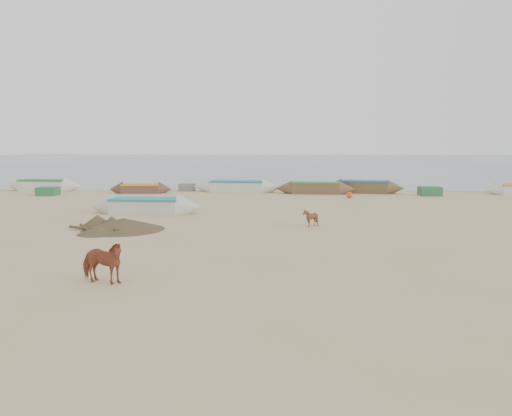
% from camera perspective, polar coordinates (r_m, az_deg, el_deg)
% --- Properties ---
extents(ground, '(140.00, 140.00, 0.00)m').
position_cam_1_polar(ground, '(17.98, -0.42, -4.83)').
color(ground, tan).
rests_on(ground, ground).
extents(sea, '(160.00, 160.00, 0.00)m').
position_cam_1_polar(sea, '(99.63, 1.47, 5.31)').
color(sea, slate).
rests_on(sea, ground).
extents(cow_adult, '(1.54, 1.01, 1.20)m').
position_cam_1_polar(cow_adult, '(14.31, -17.23, -5.94)').
color(cow_adult, brown).
rests_on(cow_adult, ground).
extents(calf_front, '(0.77, 0.69, 0.82)m').
position_cam_1_polar(calf_front, '(22.97, 6.24, -1.13)').
color(calf_front, '#5A301C').
rests_on(calf_front, ground).
extents(near_canoe, '(6.34, 1.82, 0.84)m').
position_cam_1_polar(near_canoe, '(27.77, -12.49, 0.25)').
color(near_canoe, beige).
rests_on(near_canoe, ground).
extents(debris_pile, '(4.81, 4.81, 0.52)m').
position_cam_1_polar(debris_pile, '(22.86, -14.93, -1.76)').
color(debris_pile, brown).
rests_on(debris_pile, ground).
extents(waterline_canoes, '(58.39, 3.36, 0.96)m').
position_cam_1_polar(waterline_canoes, '(38.36, 1.54, 2.42)').
color(waterline_canoes, brown).
rests_on(waterline_canoes, ground).
extents(beach_clutter, '(47.46, 5.74, 0.64)m').
position_cam_1_polar(beach_clutter, '(37.59, 5.98, 2.06)').
color(beach_clutter, '#2D653C').
rests_on(beach_clutter, ground).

